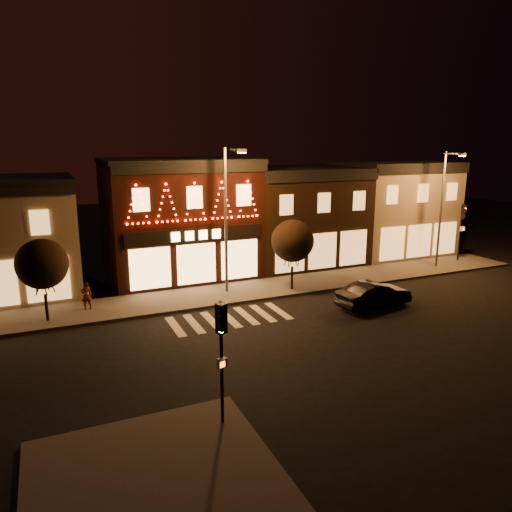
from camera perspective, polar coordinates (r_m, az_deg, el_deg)
ground at (r=22.95m, az=0.39°, el=-10.67°), size 120.00×120.00×0.00m
sidewalk_far at (r=30.56m, az=-2.33°, el=-4.33°), size 44.00×4.00×0.15m
sidewalk_near at (r=15.01m, az=-11.77°, el=-25.06°), size 7.00×7.00×0.15m
building_pulp at (r=34.59m, az=-9.14°, el=4.55°), size 10.20×8.34×8.30m
building_right_a at (r=38.15m, az=4.84°, el=4.87°), size 9.20×8.28×7.50m
building_right_b at (r=43.14m, az=15.46°, el=5.61°), size 9.20×8.28×7.80m
traffic_signal_near at (r=15.63m, az=-4.13°, el=-9.90°), size 0.36×0.45×4.30m
traffic_signal_far at (r=41.10m, az=23.39°, el=3.90°), size 0.40×0.52×4.54m
streetlamp_mid at (r=29.21m, az=-3.36°, el=5.54°), size 0.77×2.05×8.93m
streetlamp_right at (r=38.04m, az=21.47°, el=6.13°), size 0.57×1.97×8.57m
tree_left at (r=27.08m, az=-24.12°, el=-0.89°), size 2.63×2.63×4.40m
tree_right at (r=30.29m, az=4.37°, el=1.80°), size 2.70×2.70×4.51m
dark_sedan at (r=28.68m, az=13.87°, el=-4.49°), size 4.71×2.01×1.51m
pedestrian at (r=28.68m, az=-19.53°, el=-4.45°), size 0.65×0.48×1.62m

